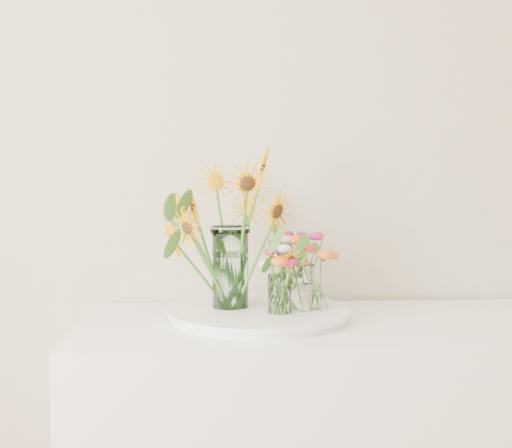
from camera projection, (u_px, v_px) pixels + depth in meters
name	position (u px, v px, depth m)	size (l,w,h in m)	color
tray	(259.00, 315.00, 1.82)	(0.49, 0.49, 0.03)	white
mason_jar	(230.00, 267.00, 1.83)	(0.10, 0.10, 0.24)	silver
sunflower_bouquet	(230.00, 228.00, 1.82)	(0.68, 0.68, 0.46)	#FBAC05
small_vase_a	(280.00, 294.00, 1.75)	(0.07, 0.07, 0.11)	white
wildflower_posy_a	(280.00, 278.00, 1.75)	(0.17, 0.17, 0.20)	orange
small_vase_b	(308.00, 287.00, 1.81)	(0.09, 0.09, 0.13)	white
wildflower_posy_b	(308.00, 271.00, 1.81)	(0.23, 0.23, 0.22)	orange
small_vase_c	(292.00, 282.00, 1.91)	(0.07, 0.07, 0.13)	white
wildflower_posy_c	(292.00, 267.00, 1.90)	(0.20, 0.20, 0.22)	orange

